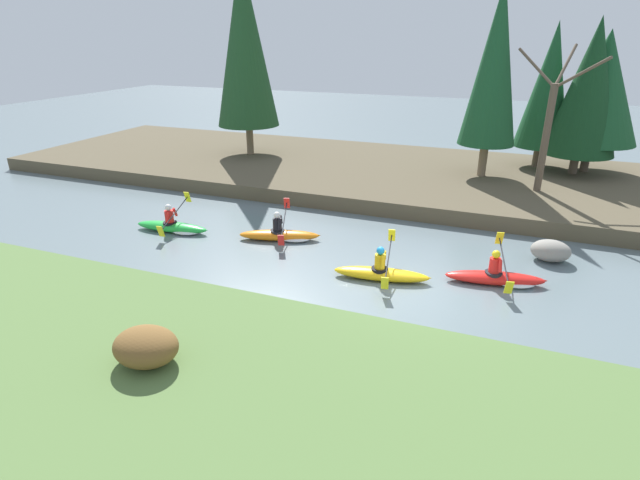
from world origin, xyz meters
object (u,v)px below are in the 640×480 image
Objects in this scene: kayaker_lead at (499,277)px; kayaker_trailing at (283,234)px; kayaker_middle at (382,273)px; kayaker_far_back at (175,227)px; boulder_midstream at (551,251)px.

kayaker_trailing is (-7.00, 0.70, 0.00)m from kayaker_lead.
kayaker_lead is at bearing 7.62° from kayaker_middle.
kayaker_trailing is at bearing 4.41° from kayaker_far_back.
kayaker_middle is 7.81m from kayaker_far_back.
kayaker_trailing is 8.50m from boulder_midstream.
kayaker_lead is at bearing -5.90° from kayaker_far_back.
kayaker_lead is 7.03m from kayaker_trailing.
kayaker_lead is at bearing -122.03° from boulder_midstream.
kayaker_far_back is (-10.86, -0.00, 0.00)m from kayaker_lead.
boulder_midstream is (1.37, 2.19, 0.13)m from kayaker_lead.
kayaker_trailing is at bearing -169.90° from boulder_midstream.
kayaker_far_back is 12.43m from boulder_midstream.
boulder_midstream is at bearing 45.60° from kayaker_lead.
kayaker_middle is at bearing -175.57° from kayaker_lead.
kayaker_lead is 1.00× the size of kayaker_far_back.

